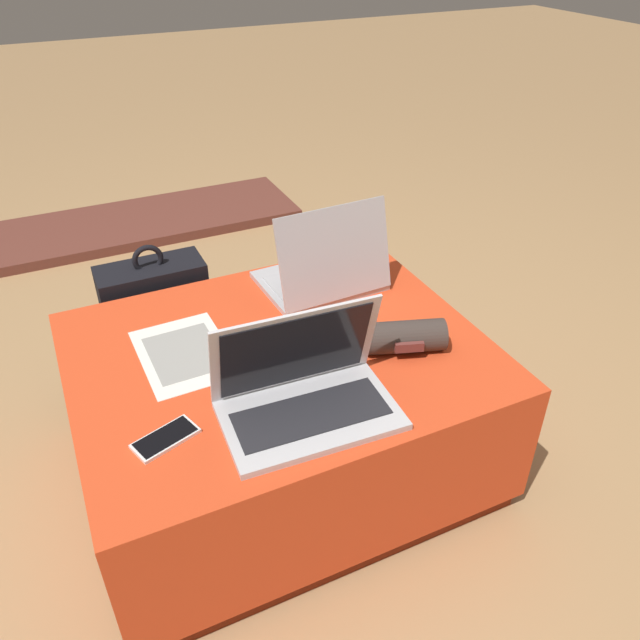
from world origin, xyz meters
The scene contains 9 objects.
ground_plane centered at (0.00, 0.00, 0.00)m, with size 14.00×14.00×0.00m, color tan.
ottoman centered at (0.00, 0.00, 0.20)m, with size 1.00×0.81×0.40m.
laptop_near centered at (-0.03, -0.23, 0.45)m, with size 0.38×0.25×0.24m.
laptop_far centered at (0.23, 0.22, 0.45)m, with size 0.33×0.27×0.26m.
cell_phone centered at (-0.33, -0.19, 0.40)m, with size 0.15×0.10×0.01m.
backpack centered at (-0.20, 0.52, 0.20)m, with size 0.31×0.18×0.49m.
paper_sheet centered at (-0.21, 0.08, 0.40)m, with size 0.22×0.30×0.00m.
wrist_brace centered at (0.28, -0.13, 0.44)m, with size 0.21×0.14×0.08m.
fireplace_hearth centered at (0.00, 1.71, 0.02)m, with size 1.40×0.50×0.04m.
Camera 1 is at (-0.43, -1.16, 1.31)m, focal length 35.00 mm.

